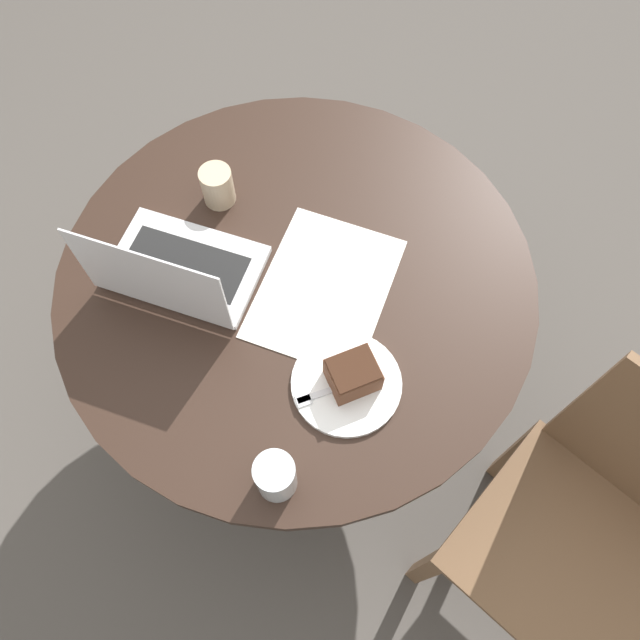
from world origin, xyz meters
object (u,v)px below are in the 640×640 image
object	(u,v)px
chair	(589,527)
plate	(346,383)
coffee_glass	(217,186)
laptop	(177,270)

from	to	relation	value
chair	plate	world-z (taller)	chair
chair	coffee_glass	bearing A→B (deg)	1.98
chair	laptop	size ratio (longest dim) A/B	2.70
plate	laptop	world-z (taller)	laptop
chair	coffee_glass	xyz separation A→B (m)	(-0.30, -1.01, 0.30)
chair	plate	bearing A→B (deg)	18.20
laptop	plate	bearing A→B (deg)	-14.85
chair	laptop	bearing A→B (deg)	13.98
coffee_glass	chair	bearing A→B (deg)	73.52
plate	coffee_glass	distance (m)	0.53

